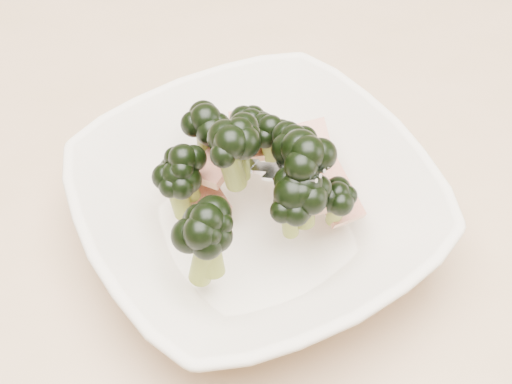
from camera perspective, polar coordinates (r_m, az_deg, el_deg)
dining_table at (r=0.63m, az=-3.33°, el=-8.41°), size 1.20×0.80×0.75m
broccoli_dish at (r=0.52m, az=-0.13°, el=-0.79°), size 0.33×0.33×0.12m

